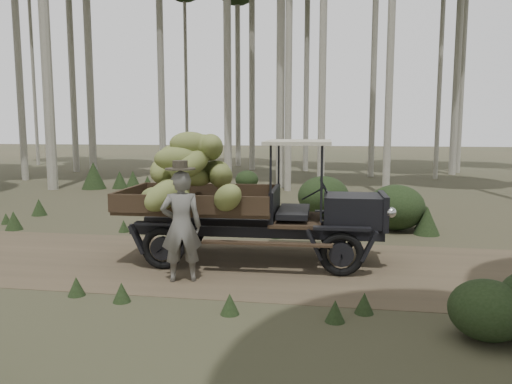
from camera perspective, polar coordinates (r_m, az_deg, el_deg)
ground at (r=10.00m, az=-11.44°, el=-7.70°), size 120.00×120.00×0.00m
dirt_track at (r=10.00m, az=-11.44°, el=-7.68°), size 70.00×4.00×0.01m
banana_truck at (r=9.56m, az=-4.14°, el=0.67°), size 5.17×2.47×2.55m
farmer at (r=8.43m, az=-8.54°, el=-3.74°), size 0.79×0.63×2.04m
undergrowth at (r=9.56m, az=-19.29°, el=-5.44°), size 23.64×24.20×1.30m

